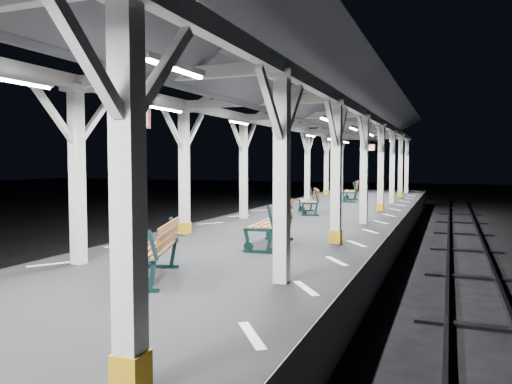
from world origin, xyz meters
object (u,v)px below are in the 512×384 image
Objects in this scene: bench_mid at (275,222)px; bench_far at (311,200)px; bench_near at (157,249)px; bench_extra at (353,190)px.

bench_mid is 1.09× the size of bench_far.
bench_near is 17.17m from bench_extra.
bench_near is 3.75m from bench_mid.
bench_extra is (0.07, 17.17, 0.02)m from bench_near.
bench_extra is (-0.69, 13.50, -0.03)m from bench_mid.
bench_mid is at bearing -94.31° from bench_extra.
bench_extra is at bearing 69.63° from bench_near.
bench_near is 1.03× the size of bench_far.
bench_mid is (0.76, 3.67, 0.05)m from bench_near.
bench_far is 0.96× the size of bench_extra.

